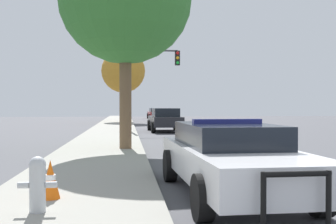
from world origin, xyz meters
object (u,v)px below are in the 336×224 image
at_px(car_background_distant, 156,113).
at_px(car_background_midblock, 165,119).
at_px(fire_hydrant, 37,182).
at_px(traffic_cone, 50,179).
at_px(traffic_light, 149,72).
at_px(tree_sidewalk_far, 123,71).
at_px(police_car, 230,156).

bearing_deg(car_background_distant, car_background_midblock, -94.51).
bearing_deg(car_background_distant, fire_hydrant, -97.96).
xyz_separation_m(fire_hydrant, car_background_midblock, (3.72, 20.33, 0.22)).
relative_size(fire_hydrant, traffic_cone, 1.25).
distance_m(traffic_light, traffic_cone, 19.29).
xyz_separation_m(traffic_light, car_background_midblock, (1.07, 0.62, -2.90)).
bearing_deg(fire_hydrant, tree_sidewalk_far, 88.33).
relative_size(traffic_light, tree_sidewalk_far, 0.73).
height_order(police_car, traffic_cone, police_car).
relative_size(car_background_midblock, tree_sidewalk_far, 0.65).
height_order(fire_hydrant, car_background_distant, car_background_distant).
height_order(police_car, fire_hydrant, police_car).
bearing_deg(traffic_cone, car_background_midblock, 79.26).
bearing_deg(traffic_light, car_background_distant, 84.91).
height_order(traffic_light, traffic_cone, traffic_light).
distance_m(police_car, fire_hydrant, 3.48).
relative_size(police_car, car_background_midblock, 1.21).
height_order(car_background_distant, traffic_cone, car_background_distant).
bearing_deg(traffic_cone, traffic_light, 82.10).
xyz_separation_m(police_car, tree_sidewalk_far, (-2.18, 32.63, 4.21)).
distance_m(police_car, traffic_cone, 3.21).
bearing_deg(tree_sidewalk_far, traffic_light, -83.45).
distance_m(police_car, car_background_distant, 43.84).
bearing_deg(traffic_light, police_car, -88.33).
bearing_deg(car_background_midblock, traffic_light, -151.54).
bearing_deg(fire_hydrant, traffic_light, 82.37).
distance_m(fire_hydrant, car_background_midblock, 20.67).
bearing_deg(car_background_distant, tree_sidewalk_far, -111.09).
distance_m(fire_hydrant, car_background_distant, 45.50).
bearing_deg(traffic_light, car_background_midblock, 30.06).
height_order(fire_hydrant, traffic_cone, fire_hydrant).
height_order(police_car, car_background_distant, police_car).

